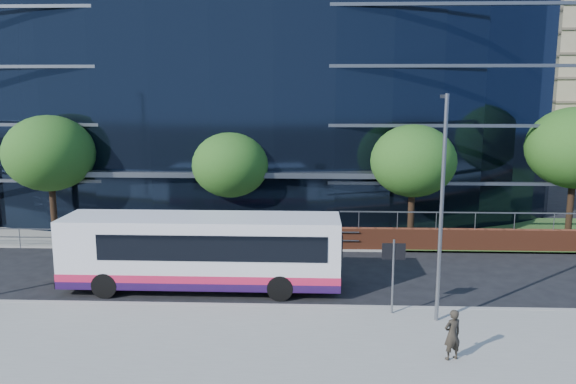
{
  "coord_description": "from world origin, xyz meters",
  "views": [
    {
      "loc": [
        1.47,
        -21.35,
        8.17
      ],
      "look_at": [
        0.27,
        8.0,
        2.96
      ],
      "focal_mm": 35.0,
      "sensor_mm": 36.0,
      "label": 1
    }
  ],
  "objects_px": {
    "city_bus": "(204,251)",
    "street_sign": "(393,261)",
    "tree_dist_e": "(521,127)",
    "pedestrian_b": "(452,335)",
    "tree_far_a": "(49,153)",
    "tree_far_d": "(575,148)",
    "tree_far_b": "(230,165)",
    "streetlight_east": "(442,202)",
    "tree_far_c": "(413,161)"
  },
  "relations": [
    {
      "from": "city_bus",
      "to": "tree_far_b",
      "type": "bearing_deg",
      "value": 90.51
    },
    {
      "from": "streetlight_east",
      "to": "city_bus",
      "type": "distance_m",
      "value": 9.92
    },
    {
      "from": "tree_far_b",
      "to": "tree_dist_e",
      "type": "distance_m",
      "value": 40.74
    },
    {
      "from": "tree_dist_e",
      "to": "tree_far_b",
      "type": "bearing_deg",
      "value": -131.52
    },
    {
      "from": "street_sign",
      "to": "tree_dist_e",
      "type": "relative_size",
      "value": 0.43
    },
    {
      "from": "tree_far_b",
      "to": "tree_dist_e",
      "type": "xyz_separation_m",
      "value": [
        27.0,
        30.5,
        0.33
      ]
    },
    {
      "from": "streetlight_east",
      "to": "pedestrian_b",
      "type": "xyz_separation_m",
      "value": [
        -0.2,
        -3.01,
        -3.49
      ]
    },
    {
      "from": "street_sign",
      "to": "streetlight_east",
      "type": "bearing_deg",
      "value": -21.36
    },
    {
      "from": "tree_far_b",
      "to": "tree_far_d",
      "type": "relative_size",
      "value": 0.81
    },
    {
      "from": "tree_far_c",
      "to": "city_bus",
      "type": "xyz_separation_m",
      "value": [
        -9.94,
        -7.9,
        -2.88
      ]
    },
    {
      "from": "tree_far_b",
      "to": "tree_far_d",
      "type": "distance_m",
      "value": 19.03
    },
    {
      "from": "tree_far_a",
      "to": "city_bus",
      "type": "relative_size",
      "value": 0.6
    },
    {
      "from": "street_sign",
      "to": "tree_far_d",
      "type": "distance_m",
      "value": 16.61
    },
    {
      "from": "city_bus",
      "to": "street_sign",
      "type": "bearing_deg",
      "value": -19.71
    },
    {
      "from": "tree_far_d",
      "to": "tree_dist_e",
      "type": "height_order",
      "value": "tree_far_d"
    },
    {
      "from": "pedestrian_b",
      "to": "tree_dist_e",
      "type": "bearing_deg",
      "value": -134.96
    },
    {
      "from": "tree_far_b",
      "to": "streetlight_east",
      "type": "relative_size",
      "value": 0.76
    },
    {
      "from": "tree_far_a",
      "to": "tree_far_c",
      "type": "relative_size",
      "value": 1.07
    },
    {
      "from": "tree_far_b",
      "to": "city_bus",
      "type": "bearing_deg",
      "value": -89.61
    },
    {
      "from": "street_sign",
      "to": "tree_far_d",
      "type": "xyz_separation_m",
      "value": [
        11.5,
        11.59,
        3.04
      ]
    },
    {
      "from": "tree_far_a",
      "to": "city_bus",
      "type": "distance_m",
      "value": 13.19
    },
    {
      "from": "street_sign",
      "to": "city_bus",
      "type": "distance_m",
      "value": 7.93
    },
    {
      "from": "streetlight_east",
      "to": "pedestrian_b",
      "type": "relative_size",
      "value": 5.02
    },
    {
      "from": "street_sign",
      "to": "pedestrian_b",
      "type": "distance_m",
      "value": 4.01
    },
    {
      "from": "tree_dist_e",
      "to": "city_bus",
      "type": "distance_m",
      "value": 47.41
    },
    {
      "from": "street_sign",
      "to": "tree_far_d",
      "type": "relative_size",
      "value": 0.38
    },
    {
      "from": "tree_far_a",
      "to": "tree_dist_e",
      "type": "height_order",
      "value": "tree_far_a"
    },
    {
      "from": "tree_far_a",
      "to": "streetlight_east",
      "type": "height_order",
      "value": "streetlight_east"
    },
    {
      "from": "tree_dist_e",
      "to": "pedestrian_b",
      "type": "xyz_separation_m",
      "value": [
        -18.2,
        -45.19,
        -3.59
      ]
    },
    {
      "from": "pedestrian_b",
      "to": "tree_far_b",
      "type": "bearing_deg",
      "value": -82.09
    },
    {
      "from": "street_sign",
      "to": "city_bus",
      "type": "height_order",
      "value": "city_bus"
    },
    {
      "from": "streetlight_east",
      "to": "pedestrian_b",
      "type": "distance_m",
      "value": 4.62
    },
    {
      "from": "tree_dist_e",
      "to": "streetlight_east",
      "type": "bearing_deg",
      "value": -113.11
    },
    {
      "from": "street_sign",
      "to": "tree_far_c",
      "type": "distance_m",
      "value": 11.14
    },
    {
      "from": "tree_far_a",
      "to": "tree_far_c",
      "type": "height_order",
      "value": "tree_far_a"
    },
    {
      "from": "streetlight_east",
      "to": "tree_far_a",
      "type": "bearing_deg",
      "value": 149.54
    },
    {
      "from": "street_sign",
      "to": "tree_far_d",
      "type": "height_order",
      "value": "tree_far_d"
    },
    {
      "from": "tree_far_a",
      "to": "pedestrian_b",
      "type": "distance_m",
      "value": 23.88
    },
    {
      "from": "street_sign",
      "to": "tree_dist_e",
      "type": "bearing_deg",
      "value": 64.88
    },
    {
      "from": "street_sign",
      "to": "tree_dist_e",
      "type": "height_order",
      "value": "tree_dist_e"
    },
    {
      "from": "tree_far_a",
      "to": "tree_far_d",
      "type": "bearing_deg",
      "value": 1.97
    },
    {
      "from": "tree_dist_e",
      "to": "city_bus",
      "type": "height_order",
      "value": "tree_dist_e"
    },
    {
      "from": "tree_far_b",
      "to": "tree_far_c",
      "type": "bearing_deg",
      "value": -2.86
    },
    {
      "from": "tree_far_b",
      "to": "streetlight_east",
      "type": "bearing_deg",
      "value": -52.37
    },
    {
      "from": "tree_far_a",
      "to": "tree_far_c",
      "type": "xyz_separation_m",
      "value": [
        20.0,
        0.0,
        -0.33
      ]
    },
    {
      "from": "tree_far_b",
      "to": "streetlight_east",
      "type": "distance_m",
      "value": 14.74
    },
    {
      "from": "tree_far_c",
      "to": "streetlight_east",
      "type": "relative_size",
      "value": 0.81
    },
    {
      "from": "tree_dist_e",
      "to": "pedestrian_b",
      "type": "height_order",
      "value": "tree_dist_e"
    },
    {
      "from": "tree_far_a",
      "to": "streetlight_east",
      "type": "bearing_deg",
      "value": -30.46
    },
    {
      "from": "tree_far_a",
      "to": "streetlight_east",
      "type": "xyz_separation_m",
      "value": [
        19.0,
        -11.17,
        -0.42
      ]
    }
  ]
}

